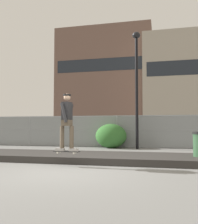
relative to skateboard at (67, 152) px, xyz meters
The scene contains 10 objects.
ground_plane 1.06m from the skateboard, 72.49° to the right, with size 120.00×120.00×0.00m, color slate.
gravel_berm 1.67m from the skateboard, 79.83° to the left, with size 13.90×2.44×0.22m, color #33302D.
skateboard is the anchor object (origin of this frame).
skater 1.00m from the skateboard, 116.57° to the left, with size 0.72×0.59×1.74m.
chain_fence 7.54m from the skateboard, 87.80° to the left, with size 22.25×0.06×1.85m.
street_lamp 7.71m from the skateboard, 77.06° to the left, with size 0.44×0.44×6.39m.
parked_car_near 11.59m from the skateboard, 115.52° to the left, with size 4.48×2.11×1.66m.
library_building 50.22m from the skateboard, 99.87° to the left, with size 19.49×13.98×21.42m.
office_block 45.40m from the skateboard, 78.37° to the left, with size 18.25×13.32×17.67m.
shrub_left 7.02m from the skateboard, 89.66° to the left, with size 1.76×1.44×1.36m.
Camera 1 is at (2.46, -6.53, 1.19)m, focal length 41.78 mm.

